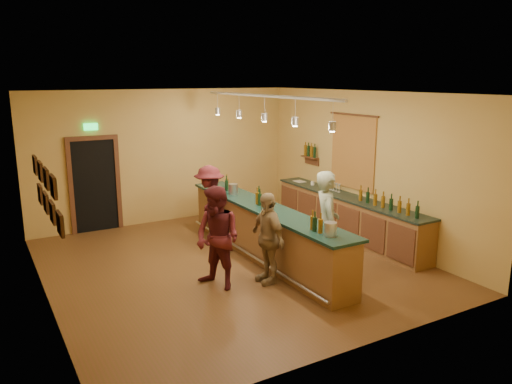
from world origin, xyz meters
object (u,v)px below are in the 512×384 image
bartender (326,223)px  tasting_bar (264,228)px  back_counter (348,216)px  customer_a (218,238)px  customer_b (267,238)px  customer_c (210,205)px  bar_stool (254,207)px

bartender → tasting_bar: bearing=46.8°
tasting_bar → back_counter: bearing=4.6°
customer_a → customer_b: 0.87m
tasting_bar → customer_c: size_ratio=3.02×
bartender → customer_a: (-1.94, 0.41, -0.07)m
bartender → bar_stool: bartender is taller
customer_a → back_counter: bearing=82.2°
bartender → customer_a: size_ratio=1.09×
customer_c → tasting_bar: bearing=42.2°
customer_a → bar_stool: (2.01, 2.30, -0.24)m
bartender → customer_b: 1.13m
tasting_bar → customer_c: (-0.55, 1.32, 0.24)m
bartender → customer_c: (-1.10, 2.55, -0.10)m
back_counter → customer_b: size_ratio=2.86×
bartender → customer_b: bearing=102.3°
customer_c → bar_stool: (1.16, 0.15, -0.22)m
back_counter → bar_stool: size_ratio=5.91×
bartender → customer_b: size_ratio=1.19×
tasting_bar → customer_c: customer_c is taller
bar_stool → bartender: bearing=-91.4°
customer_b → tasting_bar: bearing=151.7°
customer_b → customer_a: bearing=-103.8°
customer_a → bar_stool: 3.06m
bartender → customer_b: bartender is taller
back_counter → tasting_bar: (-2.25, -0.18, 0.12)m
back_counter → tasting_bar: tasting_bar is taller
bartender → bar_stool: 2.72m
customer_a → bar_stool: size_ratio=2.26×
back_counter → bartender: 2.26m
customer_a → bartender: bearing=54.9°
back_counter → customer_c: customer_c is taller
back_counter → customer_c: (-2.80, 1.14, 0.36)m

